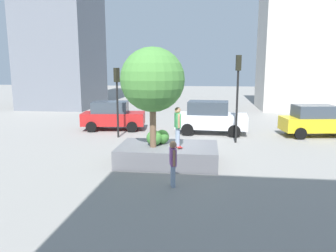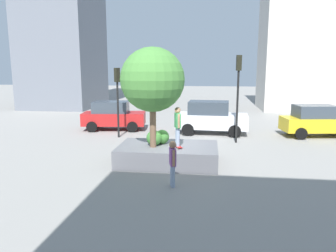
{
  "view_description": "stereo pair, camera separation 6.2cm",
  "coord_description": "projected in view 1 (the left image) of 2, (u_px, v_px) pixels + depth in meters",
  "views": [
    {
      "loc": [
        1.66,
        -14.34,
        4.34
      ],
      "look_at": [
        -0.07,
        -0.14,
        1.73
      ],
      "focal_mm": 34.83,
      "sensor_mm": 36.0,
      "label": 1
    },
    {
      "loc": [
        1.72,
        -14.34,
        4.34
      ],
      "look_at": [
        -0.07,
        -0.14,
        1.73
      ],
      "focal_mm": 34.83,
      "sensor_mm": 36.0,
      "label": 2
    }
  ],
  "objects": [
    {
      "name": "police_car",
      "position": [
        210.0,
        117.0,
        21.27
      ],
      "size": [
        4.68,
        2.36,
        2.13
      ],
      "color": "white",
      "rests_on": "ground"
    },
    {
      "name": "brick_midrise",
      "position": [
        314.0,
        33.0,
        32.34
      ],
      "size": [
        10.06,
        6.23,
        15.23
      ],
      "primitive_type": "cube",
      "color": "beige",
      "rests_on": "ground"
    },
    {
      "name": "ground_plane",
      "position": [
        170.0,
        162.0,
        14.98
      ],
      "size": [
        120.0,
        120.0,
        0.0
      ],
      "primitive_type": "plane",
      "color": "gray"
    },
    {
      "name": "skateboarder",
      "position": [
        178.0,
        124.0,
        14.21
      ],
      "size": [
        0.33,
        0.56,
        1.71
      ],
      "color": "#8C9EB7",
      "rests_on": "skateboard"
    },
    {
      "name": "skateboard",
      "position": [
        177.0,
        146.0,
        14.39
      ],
      "size": [
        0.52,
        0.81,
        0.07
      ],
      "color": "#A51E1E",
      "rests_on": "planter_ledge"
    },
    {
      "name": "traffic_light_corner",
      "position": [
        238.0,
        84.0,
        18.31
      ],
      "size": [
        0.3,
        0.35,
        4.97
      ],
      "color": "black",
      "rests_on": "ground"
    },
    {
      "name": "boxwood_shrub",
      "position": [
        154.0,
        138.0,
        14.67
      ],
      "size": [
        0.69,
        0.69,
        0.69
      ],
      "primitive_type": "sphere",
      "color": "#3D7A33",
      "rests_on": "planter_ledge"
    },
    {
      "name": "hedge_clump",
      "position": [
        162.0,
        137.0,
        15.0
      ],
      "size": [
        0.65,
        0.65,
        0.65
      ],
      "primitive_type": "sphere",
      "color": "#3D7A33",
      "rests_on": "planter_ledge"
    },
    {
      "name": "passerby_with_bag",
      "position": [
        173.0,
        160.0,
        11.82
      ],
      "size": [
        0.31,
        0.56,
        1.71
      ],
      "color": "#8C9EB7",
      "rests_on": "ground"
    },
    {
      "name": "sedan_parked",
      "position": [
        113.0,
        115.0,
        22.58
      ],
      "size": [
        4.44,
        2.4,
        1.98
      ],
      "color": "#B21E1E",
      "rests_on": "ground"
    },
    {
      "name": "planter_ledge",
      "position": [
        168.0,
        154.0,
        14.78
      ],
      "size": [
        4.45,
        2.79,
        0.83
      ],
      "primitive_type": "cube",
      "color": "slate",
      "rests_on": "ground"
    },
    {
      "name": "plaza_tree",
      "position": [
        153.0,
        80.0,
        13.93
      ],
      "size": [
        2.78,
        2.78,
        4.35
      ],
      "color": "brown",
      "rests_on": "planter_ledge"
    },
    {
      "name": "taxi_cab",
      "position": [
        316.0,
        121.0,
        20.43
      ],
      "size": [
        4.48,
        2.48,
        1.98
      ],
      "color": "gold",
      "rests_on": "ground"
    },
    {
      "name": "traffic_light_median",
      "position": [
        117.0,
        90.0,
        19.8
      ],
      "size": [
        0.37,
        0.37,
        4.27
      ],
      "color": "black",
      "rests_on": "ground"
    }
  ]
}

